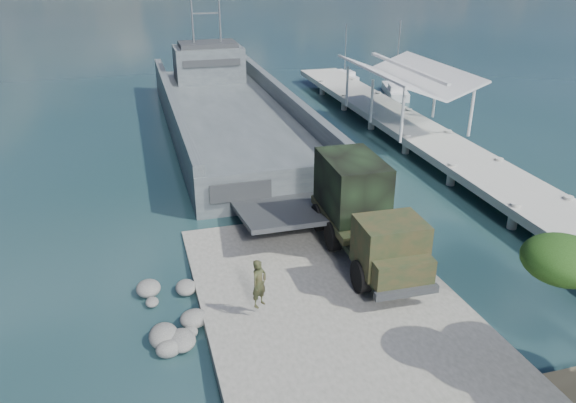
% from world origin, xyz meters
% --- Properties ---
extents(ground, '(1400.00, 1400.00, 0.00)m').
position_xyz_m(ground, '(0.00, 0.00, 0.00)').
color(ground, '#1A403F').
rests_on(ground, ground).
extents(boat_ramp, '(10.00, 18.00, 0.50)m').
position_xyz_m(boat_ramp, '(0.00, -1.00, 0.25)').
color(boat_ramp, slate).
rests_on(boat_ramp, ground).
extents(shoreline_rocks, '(3.20, 5.60, 0.90)m').
position_xyz_m(shoreline_rocks, '(-6.20, 0.50, 0.00)').
color(shoreline_rocks, '#565654').
rests_on(shoreline_rocks, ground).
extents(pier, '(6.40, 44.00, 6.10)m').
position_xyz_m(pier, '(13.00, 18.77, 1.60)').
color(pier, '#ABABA0').
rests_on(pier, ground).
extents(landing_craft, '(9.32, 36.65, 10.87)m').
position_xyz_m(landing_craft, '(0.58, 24.66, 0.89)').
color(landing_craft, '#3F474A').
rests_on(landing_craft, ground).
extents(military_truck, '(3.00, 8.64, 3.97)m').
position_xyz_m(military_truck, '(2.64, 3.06, 2.48)').
color(military_truck, black).
rests_on(military_truck, boat_ramp).
extents(soldier, '(0.84, 0.79, 1.92)m').
position_xyz_m(soldier, '(-2.89, -0.39, 1.46)').
color(soldier, '#1E321C').
rests_on(soldier, boat_ramp).
extents(sailboat_near, '(3.29, 6.18, 7.23)m').
position_xyz_m(sailboat_near, '(18.10, 31.61, 0.39)').
color(sailboat_near, silver).
rests_on(sailboat_near, ground).
extents(sailboat_far, '(1.49, 4.94, 6.00)m').
position_xyz_m(sailboat_far, '(16.03, 39.87, 0.32)').
color(sailboat_far, silver).
rests_on(sailboat_far, ground).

